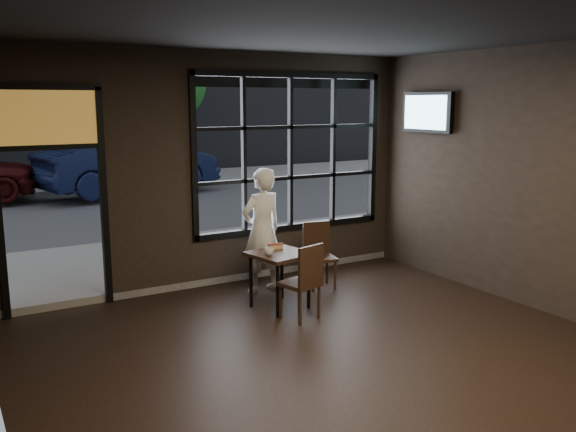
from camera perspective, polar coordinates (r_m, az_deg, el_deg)
floor at (r=5.85m, az=7.79°, el=-15.13°), size 6.00×7.00×0.02m
ceiling at (r=5.32m, az=8.70°, el=17.91°), size 6.00×7.00×0.02m
window_frame at (r=8.88m, az=0.22°, el=5.95°), size 3.06×0.12×2.28m
stained_transom at (r=7.71m, az=-21.65°, el=8.60°), size 1.20×0.06×0.70m
street_asphalt at (r=28.43m, az=-23.63°, el=4.62°), size 60.00×41.00×0.04m
cafe_table at (r=7.58m, az=-0.77°, el=-6.00°), size 0.77×0.77×0.71m
chair_near at (r=7.18m, az=1.11°, el=-6.11°), size 0.48×0.48×0.91m
chair_window at (r=8.37m, az=3.06°, el=-3.75°), size 0.47×0.47×0.90m
man at (r=8.11m, az=-2.46°, el=-1.37°), size 0.67×0.49×1.68m
hotdog at (r=7.66m, az=-1.16°, el=-2.89°), size 0.21×0.10×0.06m
cup at (r=7.34m, az=-1.83°, el=-3.34°), size 0.16×0.16×0.10m
tv at (r=9.12m, az=12.92°, el=9.44°), size 0.11×0.98×0.57m
navy_car at (r=17.07m, az=-14.63°, el=4.82°), size 5.06×2.59×1.59m
tree_right at (r=19.83m, az=-11.47°, el=12.23°), size 2.62×2.62×4.47m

